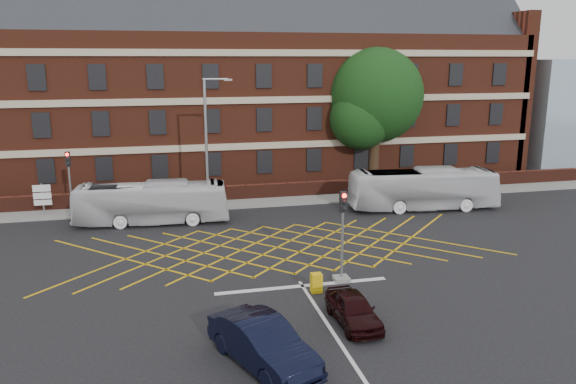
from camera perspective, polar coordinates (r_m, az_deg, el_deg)
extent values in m
plane|color=black|center=(29.03, -0.28, -6.91)|extent=(120.00, 120.00, 0.00)
cube|color=#5C2617|center=(49.09, -6.10, 8.57)|extent=(50.00, 12.00, 12.00)
cube|color=black|center=(48.95, -6.28, 15.58)|extent=(51.00, 10.61, 10.61)
cube|color=#B7A88C|center=(43.00, -5.10, 9.25)|extent=(50.00, 0.18, 0.50)
cube|color=black|center=(43.15, -5.06, 7.26)|extent=(1.20, 0.14, 1.80)
cylinder|color=#B7A88C|center=(54.40, 13.85, 18.23)|extent=(3.60, 3.60, 6.00)
cube|color=#471C13|center=(41.12, -4.33, -0.03)|extent=(56.00, 0.50, 1.10)
cube|color=slate|center=(40.28, -4.10, -1.03)|extent=(60.00, 3.00, 0.12)
cube|color=#99B2BF|center=(62.38, 27.09, 7.28)|extent=(14.00, 10.00, 10.00)
cube|color=#CC990C|center=(30.87, -1.12, -5.64)|extent=(8.22, 8.22, 0.02)
cube|color=silver|center=(25.86, 1.47, -9.51)|extent=(8.00, 0.30, 0.02)
cube|color=silver|center=(20.29, 6.30, -16.44)|extent=(0.15, 14.00, 0.02)
imported|color=silver|center=(35.99, -13.66, -1.07)|extent=(9.65, 3.04, 2.64)
imported|color=silver|center=(39.35, 13.58, 0.30)|extent=(10.34, 3.48, 2.82)
imported|color=black|center=(19.48, -2.56, -15.09)|extent=(3.42, 5.08, 1.58)
imported|color=black|center=(22.39, 6.65, -11.72)|extent=(1.52, 3.59, 1.21)
cylinder|color=black|center=(46.47, 8.71, 4.30)|extent=(0.90, 0.90, 5.70)
sphere|color=black|center=(45.99, 8.90, 9.68)|extent=(7.57, 7.57, 7.57)
sphere|color=black|center=(44.85, 7.41, 7.44)|extent=(4.92, 4.92, 4.92)
sphere|color=black|center=(47.40, 10.18, 8.14)|extent=(4.54, 4.54, 4.54)
cube|color=slate|center=(26.51, 5.44, -8.77)|extent=(0.70, 0.70, 0.20)
cylinder|color=gray|center=(25.93, 5.52, -5.39)|extent=(0.12, 0.12, 3.50)
cube|color=black|center=(25.35, 5.63, -1.00)|extent=(0.30, 0.25, 0.95)
sphere|color=#FF0C05|center=(25.14, 5.75, -0.37)|extent=(0.20, 0.20, 0.20)
cube|color=slate|center=(39.45, -21.00, -2.16)|extent=(0.70, 0.70, 0.20)
cylinder|color=gray|center=(39.06, -21.20, 0.17)|extent=(0.12, 0.12, 3.50)
cube|color=black|center=(38.68, -21.46, 3.13)|extent=(0.30, 0.25, 0.95)
sphere|color=#FF0C05|center=(38.49, -21.53, 3.56)|extent=(0.20, 0.20, 0.20)
cube|color=slate|center=(37.45, -8.06, -2.18)|extent=(1.00, 1.00, 0.20)
cylinder|color=gray|center=(36.54, -8.28, 4.34)|extent=(0.18, 0.18, 8.82)
cylinder|color=gray|center=(36.19, -7.40, 11.31)|extent=(1.60, 0.12, 0.12)
cube|color=gray|center=(36.28, -6.11, 11.27)|extent=(0.50, 0.20, 0.12)
cylinder|color=gray|center=(39.89, -23.63, -0.75)|extent=(0.10, 0.10, 2.20)
cube|color=silver|center=(39.64, -23.76, 0.34)|extent=(1.10, 0.06, 0.45)
cube|color=silver|center=(39.75, -23.69, -0.36)|extent=(1.10, 0.06, 0.40)
cube|color=silver|center=(39.85, -23.63, -0.99)|extent=(1.10, 0.06, 0.35)
cube|color=gold|center=(25.11, 2.90, -9.20)|extent=(0.48, 0.41, 0.86)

